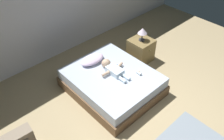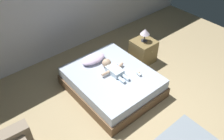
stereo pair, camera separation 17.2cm
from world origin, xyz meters
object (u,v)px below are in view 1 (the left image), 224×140
at_px(bed, 112,82).
at_px(nightstand, 141,50).
at_px(pillow, 92,59).
at_px(lamp, 143,32).
at_px(baby, 112,68).
at_px(toothbrush, 116,65).
at_px(baby_bottle, 139,73).

xyz_separation_m(bed, nightstand, (1.16, 0.28, 0.07)).
relative_size(pillow, lamp, 1.75).
bearing_deg(baby, pillow, 101.47).
height_order(bed, nightstand, nightstand).
relative_size(baby, lamp, 2.28).
bearing_deg(nightstand, bed, -166.39).
bearing_deg(lamp, toothbrush, -172.03).
bearing_deg(lamp, pillow, 167.47).
bearing_deg(nightstand, pillow, 167.47).
relative_size(bed, toothbrush, 11.40).
height_order(bed, lamp, lamp).
height_order(nightstand, lamp, lamp).
xyz_separation_m(bed, baby_bottle, (0.38, -0.35, 0.24)).
distance_m(baby, lamp, 1.15).
bearing_deg(nightstand, toothbrush, -172.03).
height_order(bed, toothbrush, toothbrush).
bearing_deg(pillow, baby, -78.53).
xyz_separation_m(toothbrush, baby_bottle, (0.14, -0.50, 0.02)).
relative_size(nightstand, lamp, 1.81).
bearing_deg(pillow, nightstand, -12.53).
relative_size(toothbrush, lamp, 0.51).
relative_size(baby, nightstand, 1.26).
bearing_deg(bed, pillow, 94.02).
distance_m(baby, toothbrush, 0.21).
bearing_deg(lamp, bed, -166.39).
bearing_deg(baby, lamp, 11.34).
height_order(baby, baby_bottle, baby).
distance_m(bed, toothbrush, 0.36).
distance_m(baby, baby_bottle, 0.52).
distance_m(pillow, baby, 0.49).
bearing_deg(toothbrush, baby_bottle, -74.41).
xyz_separation_m(pillow, baby_bottle, (0.42, -0.89, -0.03)).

